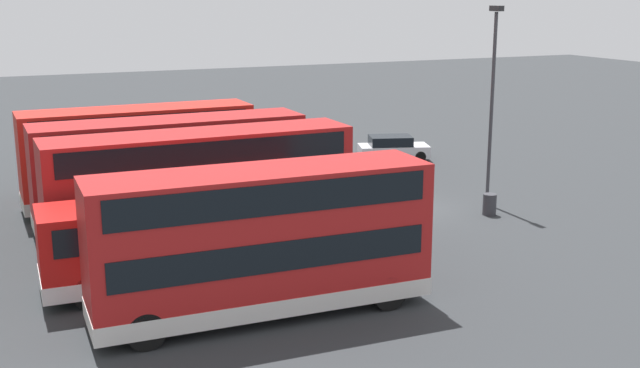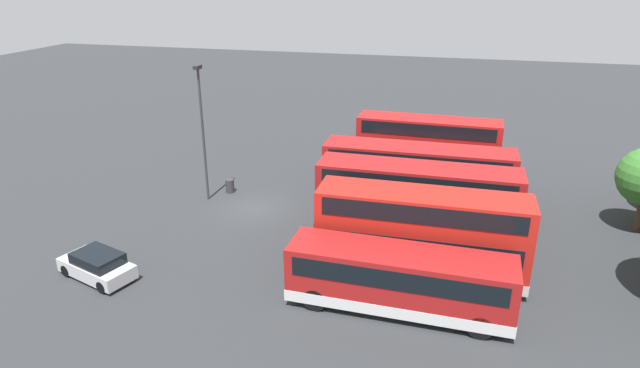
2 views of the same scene
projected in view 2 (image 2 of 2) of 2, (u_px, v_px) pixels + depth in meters
ground_plane at (255, 209)px, 35.26m from camera, size 140.00×140.00×0.00m
bus_double_decker_near_end at (427, 146)px, 39.78m from camera, size 2.86×10.43×4.55m
bus_single_deck_second at (435, 174)px, 36.67m from camera, size 2.95×10.66×2.95m
bus_double_decker_third at (417, 179)px, 33.48m from camera, size 2.68×11.65×4.55m
bus_double_decker_fourth at (416, 202)px, 30.24m from camera, size 2.62×11.22×4.55m
bus_double_decker_fifth at (421, 233)px, 26.68m from camera, size 2.67×10.41×4.55m
bus_single_deck_sixth at (399, 279)px, 24.26m from camera, size 2.87×10.25×2.95m
car_hatchback_silver at (97, 265)px, 27.14m from camera, size 2.95×4.40×1.43m
lamp_post_tall at (202, 125)px, 34.86m from camera, size 0.70×0.30×9.05m
waste_bin_yellow at (230, 186)px, 37.75m from camera, size 0.60×0.60×0.95m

